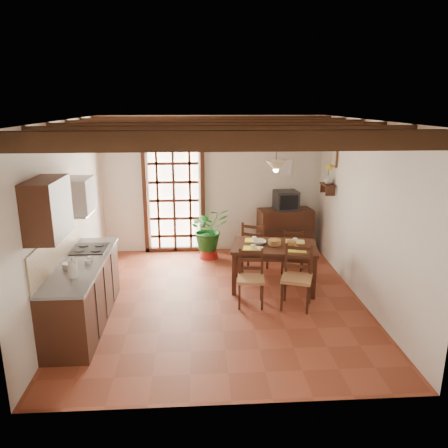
{
  "coord_description": "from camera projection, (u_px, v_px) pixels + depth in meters",
  "views": [
    {
      "loc": [
        -0.33,
        -6.37,
        3.06
      ],
      "look_at": [
        0.1,
        0.4,
        1.15
      ],
      "focal_mm": 35.0,
      "sensor_mm": 36.0,
      "label": 1
    }
  ],
  "objects": [
    {
      "name": "fuse_box",
      "position": [
        286.0,
        168.0,
        8.97
      ],
      "size": [
        0.25,
        0.03,
        0.32
      ],
      "primitive_type": "cube",
      "color": "white",
      "rests_on": "room_shell"
    },
    {
      "name": "room_shell",
      "position": [
        219.0,
        188.0,
        6.47
      ],
      "size": [
        4.52,
        5.02,
        2.81
      ],
      "color": "silver",
      "rests_on": "ground_plane"
    },
    {
      "name": "shelf_vase",
      "position": [
        328.0,
        179.0,
        8.19
      ],
      "size": [
        0.15,
        0.15,
        0.15
      ],
      "primitive_type": "imported",
      "color": "#B2BFB2",
      "rests_on": "wall_shelf"
    },
    {
      "name": "framed_picture",
      "position": [
        334.0,
        158.0,
        8.08
      ],
      "size": [
        0.03,
        0.32,
        0.32
      ],
      "color": "brown",
      "rests_on": "room_shell"
    },
    {
      "name": "dining_table",
      "position": [
        274.0,
        251.0,
        7.28
      ],
      "size": [
        1.53,
        1.13,
        0.75
      ],
      "rotation": [
        0.0,
        0.0,
        -0.18
      ],
      "color": "#361B11",
      "rests_on": "ground_plane"
    },
    {
      "name": "counter_items",
      "position": [
        82.0,
        257.0,
        6.1
      ],
      "size": [
        0.5,
        1.43,
        0.25
      ],
      "color": "black",
      "rests_on": "kitchen_counter"
    },
    {
      "name": "chair_near_right",
      "position": [
        296.0,
        289.0,
        6.66
      ],
      "size": [
        0.56,
        0.54,
        0.96
      ],
      "rotation": [
        0.0,
        0.0,
        -0.33
      ],
      "color": "#A77347",
      "rests_on": "ground_plane"
    },
    {
      "name": "chair_far_left",
      "position": [
        255.0,
        256.0,
        8.1
      ],
      "size": [
        0.58,
        0.57,
        0.96
      ],
      "rotation": [
        0.0,
        0.0,
        2.71
      ],
      "color": "#A77347",
      "rests_on": "ground_plane"
    },
    {
      "name": "kitchen_counter",
      "position": [
        83.0,
        292.0,
        6.14
      ],
      "size": [
        0.64,
        2.25,
        1.38
      ],
      "color": "#351B10",
      "rests_on": "ground_plane"
    },
    {
      "name": "ceiling_beams",
      "position": [
        219.0,
        128.0,
        6.24
      ],
      "size": [
        4.5,
        4.34,
        0.2
      ],
      "color": "black",
      "rests_on": "room_shell"
    },
    {
      "name": "table_bowl",
      "position": [
        260.0,
        242.0,
        7.32
      ],
      "size": [
        0.22,
        0.22,
        0.05
      ],
      "primitive_type": "imported",
      "rotation": [
        0.0,
        0.0,
        0.0
      ],
      "color": "white",
      "rests_on": "dining_table"
    },
    {
      "name": "chair_far_right",
      "position": [
        293.0,
        259.0,
        8.03
      ],
      "size": [
        0.49,
        0.48,
        0.85
      ],
      "rotation": [
        0.0,
        0.0,
        2.81
      ],
      "color": "#A77347",
      "rests_on": "ground_plane"
    },
    {
      "name": "table_setting",
      "position": [
        275.0,
        243.0,
        7.25
      ],
      "size": [
        1.01,
        0.67,
        0.09
      ],
      "rotation": [
        0.0,
        0.0,
        -0.18
      ],
      "color": "yellow",
      "rests_on": "dining_table"
    },
    {
      "name": "plant_pot",
      "position": [
        209.0,
        253.0,
        8.83
      ],
      "size": [
        0.39,
        0.39,
        0.24
      ],
      "primitive_type": "cone",
      "color": "maroon",
      "rests_on": "ground_plane"
    },
    {
      "name": "potted_plant",
      "position": [
        209.0,
        231.0,
        8.71
      ],
      "size": [
        2.5,
        2.34,
        2.23
      ],
      "primitive_type": "imported",
      "rotation": [
        0.0,
        0.0,
        0.38
      ],
      "color": "#144C19",
      "rests_on": "ground_plane"
    },
    {
      "name": "shelf_flowers",
      "position": [
        329.0,
        168.0,
        8.13
      ],
      "size": [
        0.14,
        0.14,
        0.36
      ],
      "color": "yellow",
      "rests_on": "shelf_vase"
    },
    {
      "name": "pendant_lamp",
      "position": [
        276.0,
        165.0,
        6.99
      ],
      "size": [
        0.36,
        0.36,
        0.84
      ],
      "color": "black",
      "rests_on": "room_shell"
    },
    {
      "name": "sideboard",
      "position": [
        285.0,
        231.0,
        9.07
      ],
      "size": [
        1.14,
        0.62,
        0.93
      ],
      "primitive_type": "cube",
      "rotation": [
        0.0,
        0.0,
        0.12
      ],
      "color": "#351B10",
      "rests_on": "ground_plane"
    },
    {
      "name": "chair_near_left",
      "position": [
        251.0,
        288.0,
        6.75
      ],
      "size": [
        0.44,
        0.42,
        0.87
      ],
      "rotation": [
        0.0,
        0.0,
        -0.1
      ],
      "color": "#A77347",
      "rests_on": "ground_plane"
    },
    {
      "name": "french_door",
      "position": [
        174.0,
        197.0,
        8.95
      ],
      "size": [
        1.26,
        0.11,
        2.32
      ],
      "color": "white",
      "rests_on": "ground_plane"
    },
    {
      "name": "wall_shelf",
      "position": [
        328.0,
        187.0,
        8.22
      ],
      "size": [
        0.2,
        0.42,
        0.2
      ],
      "color": "#351B10",
      "rests_on": "room_shell"
    },
    {
      "name": "range_hood",
      "position": [
        78.0,
        196.0,
        6.32
      ],
      "size": [
        0.38,
        0.6,
        0.54
      ],
      "color": "white",
      "rests_on": "room_shell"
    },
    {
      "name": "upper_cabinet",
      "position": [
        47.0,
        209.0,
        5.09
      ],
      "size": [
        0.35,
        0.8,
        0.7
      ],
      "primitive_type": "cube",
      "color": "#351B10",
      "rests_on": "room_shell"
    },
    {
      "name": "crt_tv",
      "position": [
        286.0,
        200.0,
        8.89
      ],
      "size": [
        0.5,
        0.47,
        0.39
      ],
      "rotation": [
        0.0,
        0.0,
        0.11
      ],
      "color": "black",
      "rests_on": "sideboard"
    },
    {
      "name": "ground_plane",
      "position": [
        219.0,
        300.0,
        6.97
      ],
      "size": [
        5.0,
        5.0,
        0.0
      ],
      "primitive_type": "plane",
      "color": "brown"
    }
  ]
}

